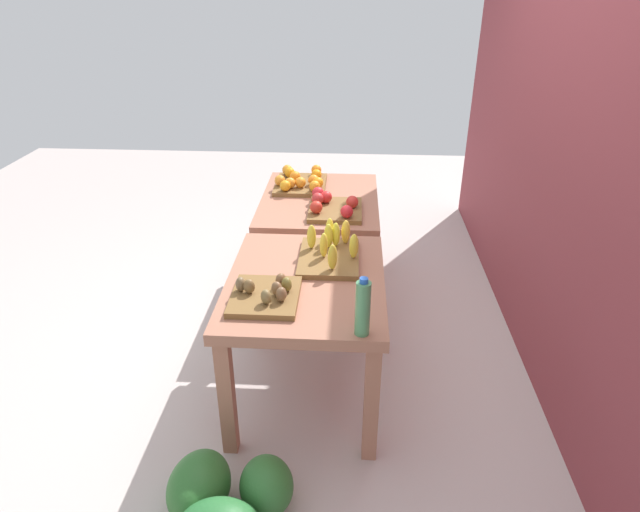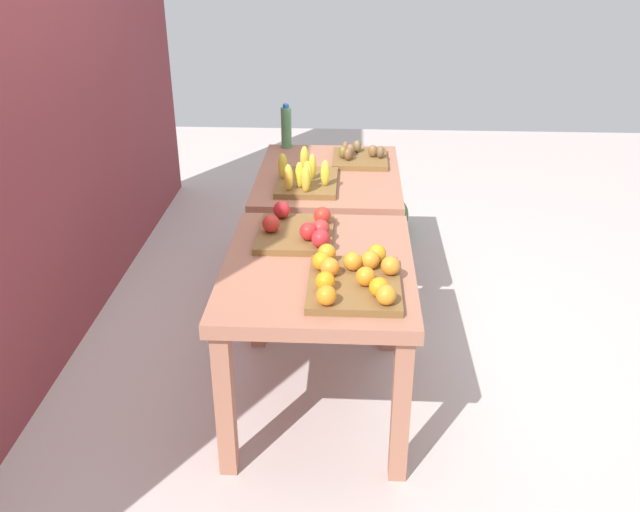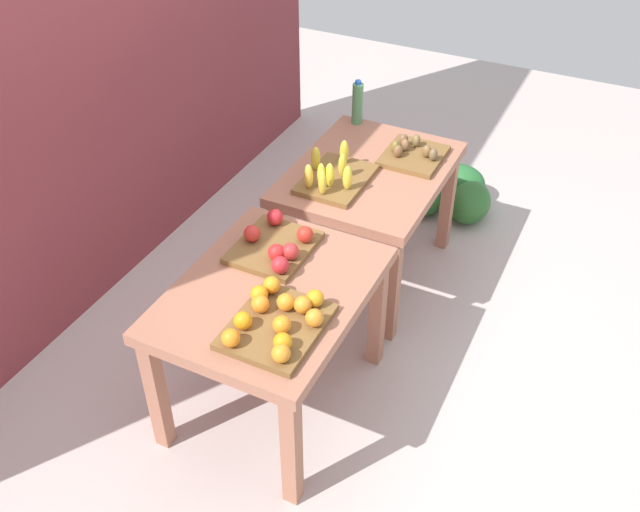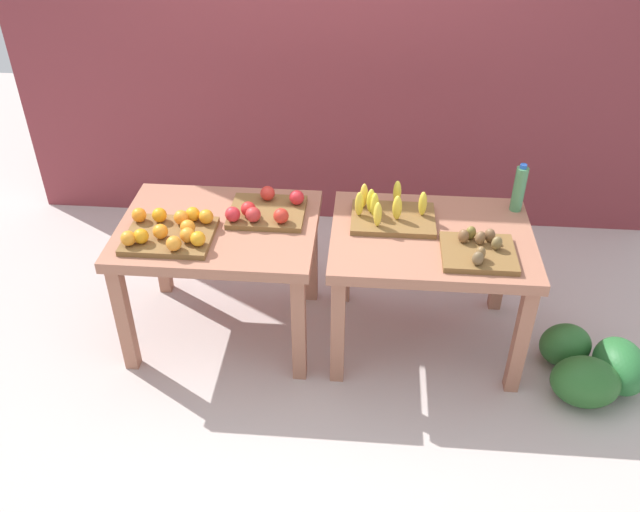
{
  "view_description": "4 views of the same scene",
  "coord_description": "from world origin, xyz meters",
  "px_view_note": "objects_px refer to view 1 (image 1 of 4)",
  "views": [
    {
      "loc": [
        2.99,
        0.22,
        2.12
      ],
      "look_at": [
        -0.02,
        0.04,
        0.56
      ],
      "focal_mm": 30.9,
      "sensor_mm": 36.0,
      "label": 1
    },
    {
      "loc": [
        -3.13,
        -0.14,
        2.04
      ],
      "look_at": [
        -0.06,
        0.02,
        0.5
      ],
      "focal_mm": 38.66,
      "sensor_mm": 36.0,
      "label": 2
    },
    {
      "loc": [
        -2.6,
        -1.25,
        2.78
      ],
      "look_at": [
        -0.09,
        -0.01,
        0.58
      ],
      "focal_mm": 40.13,
      "sensor_mm": 36.0,
      "label": 3
    },
    {
      "loc": [
        0.22,
        -2.92,
        2.62
      ],
      "look_at": [
        -0.02,
        0.02,
        0.54
      ],
      "focal_mm": 37.62,
      "sensor_mm": 36.0,
      "label": 4
    }
  ],
  "objects_px": {
    "display_table_right": "(306,296)",
    "orange_bin": "(301,181)",
    "watermelon_pile": "(223,502)",
    "display_table_left": "(320,212)",
    "banana_crate": "(330,251)",
    "kiwi_bin": "(266,294)",
    "apple_bin": "(333,206)",
    "water_bottle": "(363,308)"
  },
  "relations": [
    {
      "from": "display_table_right",
      "to": "orange_bin",
      "type": "bearing_deg",
      "value": -173.54
    },
    {
      "from": "orange_bin",
      "to": "watermelon_pile",
      "type": "bearing_deg",
      "value": -3.43
    },
    {
      "from": "display_table_left",
      "to": "banana_crate",
      "type": "height_order",
      "value": "banana_crate"
    },
    {
      "from": "banana_crate",
      "to": "kiwi_bin",
      "type": "bearing_deg",
      "value": -33.15
    },
    {
      "from": "watermelon_pile",
      "to": "orange_bin",
      "type": "bearing_deg",
      "value": 176.57
    },
    {
      "from": "display_table_left",
      "to": "banana_crate",
      "type": "relative_size",
      "value": 2.36
    },
    {
      "from": "kiwi_bin",
      "to": "watermelon_pile",
      "type": "height_order",
      "value": "kiwi_bin"
    },
    {
      "from": "apple_bin",
      "to": "orange_bin",
      "type": "bearing_deg",
      "value": -150.77
    },
    {
      "from": "apple_bin",
      "to": "water_bottle",
      "type": "bearing_deg",
      "value": 7.7
    },
    {
      "from": "display_table_left",
      "to": "water_bottle",
      "type": "bearing_deg",
      "value": 10.1
    },
    {
      "from": "apple_bin",
      "to": "banana_crate",
      "type": "distance_m",
      "value": 0.66
    },
    {
      "from": "apple_bin",
      "to": "display_table_left",
      "type": "bearing_deg",
      "value": -157.44
    },
    {
      "from": "orange_bin",
      "to": "banana_crate",
      "type": "relative_size",
      "value": 1.03
    },
    {
      "from": "apple_bin",
      "to": "water_bottle",
      "type": "distance_m",
      "value": 1.36
    },
    {
      "from": "orange_bin",
      "to": "water_bottle",
      "type": "distance_m",
      "value": 1.84
    },
    {
      "from": "kiwi_bin",
      "to": "apple_bin",
      "type": "bearing_deg",
      "value": 166.07
    },
    {
      "from": "kiwi_bin",
      "to": "watermelon_pile",
      "type": "bearing_deg",
      "value": -9.56
    },
    {
      "from": "apple_bin",
      "to": "kiwi_bin",
      "type": "distance_m",
      "value": 1.12
    },
    {
      "from": "orange_bin",
      "to": "apple_bin",
      "type": "relative_size",
      "value": 1.11
    },
    {
      "from": "display_table_left",
      "to": "orange_bin",
      "type": "height_order",
      "value": "orange_bin"
    },
    {
      "from": "apple_bin",
      "to": "kiwi_bin",
      "type": "bearing_deg",
      "value": -13.93
    },
    {
      "from": "kiwi_bin",
      "to": "orange_bin",
      "type": "bearing_deg",
      "value": 179.25
    },
    {
      "from": "display_table_left",
      "to": "banana_crate",
      "type": "xyz_separation_m",
      "value": [
        0.9,
        0.11,
        0.15
      ]
    },
    {
      "from": "display_table_right",
      "to": "orange_bin",
      "type": "height_order",
      "value": "orange_bin"
    },
    {
      "from": "watermelon_pile",
      "to": "display_table_right",
      "type": "bearing_deg",
      "value": 162.17
    },
    {
      "from": "apple_bin",
      "to": "water_bottle",
      "type": "relative_size",
      "value": 1.5
    },
    {
      "from": "display_table_left",
      "to": "orange_bin",
      "type": "distance_m",
      "value": 0.29
    },
    {
      "from": "apple_bin",
      "to": "water_bottle",
      "type": "xyz_separation_m",
      "value": [
        1.34,
        0.18,
        0.09
      ]
    },
    {
      "from": "water_bottle",
      "to": "kiwi_bin",
      "type": "bearing_deg",
      "value": -118.81
    },
    {
      "from": "orange_bin",
      "to": "banana_crate",
      "type": "bearing_deg",
      "value": 13.47
    },
    {
      "from": "display_table_right",
      "to": "watermelon_pile",
      "type": "distance_m",
      "value": 1.04
    },
    {
      "from": "display_table_right",
      "to": "display_table_left",
      "type": "bearing_deg",
      "value": 180.0
    },
    {
      "from": "apple_bin",
      "to": "watermelon_pile",
      "type": "distance_m",
      "value": 1.91
    },
    {
      "from": "display_table_left",
      "to": "display_table_right",
      "type": "xyz_separation_m",
      "value": [
        1.12,
        0.0,
        0.0
      ]
    },
    {
      "from": "apple_bin",
      "to": "banana_crate",
      "type": "xyz_separation_m",
      "value": [
        0.66,
        0.01,
        0.01
      ]
    },
    {
      "from": "display_table_left",
      "to": "water_bottle",
      "type": "relative_size",
      "value": 3.79
    },
    {
      "from": "apple_bin",
      "to": "watermelon_pile",
      "type": "xyz_separation_m",
      "value": [
        1.75,
        -0.38,
        -0.64
      ]
    },
    {
      "from": "orange_bin",
      "to": "banana_crate",
      "type": "xyz_separation_m",
      "value": [
        1.1,
        0.26,
        0.0
      ]
    },
    {
      "from": "kiwi_bin",
      "to": "water_bottle",
      "type": "distance_m",
      "value": 0.53
    },
    {
      "from": "display_table_left",
      "to": "kiwi_bin",
      "type": "height_order",
      "value": "kiwi_bin"
    },
    {
      "from": "banana_crate",
      "to": "water_bottle",
      "type": "bearing_deg",
      "value": 13.75
    },
    {
      "from": "display_table_left",
      "to": "display_table_right",
      "type": "distance_m",
      "value": 1.12
    }
  ]
}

